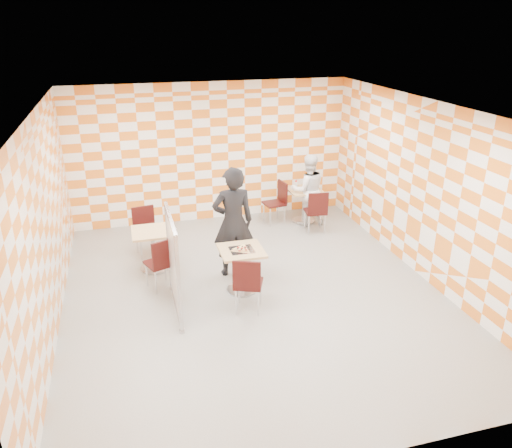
# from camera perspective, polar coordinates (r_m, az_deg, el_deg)

# --- Properties ---
(room_shell) EXTENTS (7.00, 7.00, 7.00)m
(room_shell) POSITION_cam_1_polar(r_m,az_deg,el_deg) (8.12, -1.32, 3.10)
(room_shell) COLOR gray
(room_shell) RESTS_ON ground
(main_table) EXTENTS (0.70, 0.70, 0.75)m
(main_table) POSITION_cam_1_polar(r_m,az_deg,el_deg) (8.14, -1.66, -4.46)
(main_table) COLOR tan
(main_table) RESTS_ON ground
(second_table) EXTENTS (0.70, 0.70, 0.75)m
(second_table) POSITION_cam_1_polar(r_m,az_deg,el_deg) (11.00, 5.53, 2.79)
(second_table) COLOR tan
(second_table) RESTS_ON ground
(empty_table) EXTENTS (0.70, 0.70, 0.75)m
(empty_table) POSITION_cam_1_polar(r_m,az_deg,el_deg) (9.01, -11.69, -2.16)
(empty_table) COLOR tan
(empty_table) RESTS_ON ground
(chair_main_front) EXTENTS (0.55, 0.55, 0.92)m
(chair_main_front) POSITION_cam_1_polar(r_m,az_deg,el_deg) (7.52, -0.97, -6.55)
(chair_main_front) COLOR black
(chair_main_front) RESTS_ON ground
(chair_second_front) EXTENTS (0.47, 0.48, 0.92)m
(chair_second_front) POSITION_cam_1_polar(r_m,az_deg,el_deg) (10.38, 6.93, 1.73)
(chair_second_front) COLOR black
(chair_second_front) RESTS_ON ground
(chair_second_side) EXTENTS (0.49, 0.48, 0.92)m
(chair_second_side) POSITION_cam_1_polar(r_m,az_deg,el_deg) (10.89, 2.53, 2.89)
(chair_second_side) COLOR black
(chair_second_side) RESTS_ON ground
(chair_empty_near) EXTENTS (0.55, 0.55, 0.92)m
(chair_empty_near) POSITION_cam_1_polar(r_m,az_deg,el_deg) (8.29, -10.72, -4.08)
(chair_empty_near) COLOR black
(chair_empty_near) RESTS_ON ground
(chair_empty_far) EXTENTS (0.49, 0.50, 0.92)m
(chair_empty_far) POSITION_cam_1_polar(r_m,az_deg,el_deg) (9.64, -12.54, -0.33)
(chair_empty_far) COLOR black
(chair_empty_far) RESTS_ON ground
(partition) EXTENTS (0.08, 1.38, 1.55)m
(partition) POSITION_cam_1_polar(r_m,az_deg,el_deg) (7.58, -9.41, -4.53)
(partition) COLOR white
(partition) RESTS_ON ground
(man_dark) EXTENTS (0.72, 0.48, 1.95)m
(man_dark) POSITION_cam_1_polar(r_m,az_deg,el_deg) (8.51, -2.64, 0.20)
(man_dark) COLOR black
(man_dark) RESTS_ON ground
(man_white) EXTENTS (0.81, 0.66, 1.57)m
(man_white) POSITION_cam_1_polar(r_m,az_deg,el_deg) (10.78, 5.96, 3.91)
(man_white) COLOR white
(man_white) RESTS_ON ground
(pizza_on_foil) EXTENTS (0.40, 0.40, 0.04)m
(pizza_on_foil) POSITION_cam_1_polar(r_m,az_deg,el_deg) (8.01, -1.65, -2.86)
(pizza_on_foil) COLOR silver
(pizza_on_foil) RESTS_ON main_table
(sport_bottle) EXTENTS (0.06, 0.06, 0.20)m
(sport_bottle) POSITION_cam_1_polar(r_m,az_deg,el_deg) (10.88, 4.59, 4.45)
(sport_bottle) COLOR white
(sport_bottle) RESTS_ON second_table
(soda_bottle) EXTENTS (0.07, 0.07, 0.23)m
(soda_bottle) POSITION_cam_1_polar(r_m,az_deg,el_deg) (10.95, 6.31, 4.58)
(soda_bottle) COLOR black
(soda_bottle) RESTS_ON second_table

